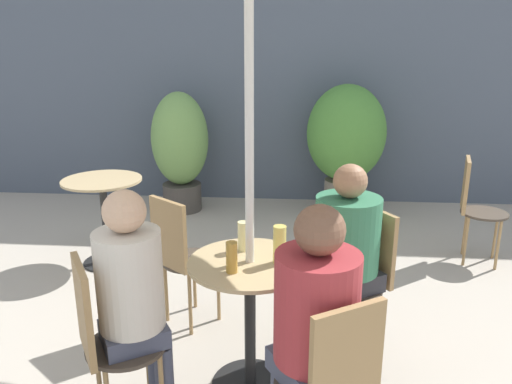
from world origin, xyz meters
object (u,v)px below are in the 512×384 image
cafe_table_far (104,205)px  beer_glass_0 (280,245)px  seated_person_0 (133,290)px  seated_person_1 (314,320)px  cafe_table_near (250,301)px  bistro_chair_0 (105,333)px  beer_glass_2 (232,257)px  bistro_chair_4 (180,251)px  seated_person_2 (344,248)px  bistro_chair_3 (474,201)px  potted_plant_0 (180,146)px  potted_plant_1 (346,139)px  bistro_chair_2 (363,269)px  beer_glass_1 (243,236)px  bistro_chair_1 (333,379)px

cafe_table_far → beer_glass_0: (1.50, -1.50, 0.32)m
seated_person_0 → seated_person_1: (0.82, -0.20, 0.00)m
cafe_table_near → seated_person_0: size_ratio=0.62×
bistro_chair_0 → beer_glass_2: bearing=-96.8°
bistro_chair_4 → seated_person_2: bearing=-156.2°
cafe_table_far → bistro_chair_3: bistro_chair_3 is taller
cafe_table_near → bistro_chair_0: (-0.63, -0.39, 0.02)m
beer_glass_0 → potted_plant_0: potted_plant_0 is taller
seated_person_1 → potted_plant_1: size_ratio=0.87×
seated_person_2 → potted_plant_0: bearing=178.9°
beer_glass_0 → beer_glass_2: bearing=-151.3°
cafe_table_far → bistro_chair_3: size_ratio=0.83×
seated_person_1 → beer_glass_2: 0.55m
bistro_chair_3 → bistro_chair_2: bearing=157.5°
potted_plant_0 → beer_glass_1: bearing=-70.7°
seated_person_0 → potted_plant_1: bearing=-52.5°
bistro_chair_4 → seated_person_2: (1.01, -0.26, 0.16)m
seated_person_0 → beer_glass_0: (0.66, 0.30, 0.12)m
cafe_table_far → beer_glass_1: bearing=-46.0°
seated_person_1 → potted_plant_1: potted_plant_1 is taller
beer_glass_1 → potted_plant_1: (0.81, 2.84, 0.01)m
bistro_chair_4 → beer_glass_0: 0.92m
seated_person_2 → seated_person_1: bearing=-44.9°
potted_plant_0 → bistro_chair_1: bearing=-68.4°
cafe_table_near → bistro_chair_4: size_ratio=0.83×
bistro_chair_4 → bistro_chair_3: bearing=-113.1°
cafe_table_near → bistro_chair_2: (0.63, 0.39, 0.02)m
seated_person_1 → potted_plant_1: 3.52m
potted_plant_0 → seated_person_1: bearing=-68.8°
bistro_chair_1 → bistro_chair_2: 1.05m
bistro_chair_1 → seated_person_1: size_ratio=0.73×
bistro_chair_3 → beer_glass_1: 2.44m
bistro_chair_0 → bistro_chair_4: bearing=-39.2°
bistro_chair_1 → cafe_table_far: bearing=-82.2°
bistro_chair_4 → seated_person_2: size_ratio=0.76×
seated_person_0 → beer_glass_1: size_ratio=7.55×
seated_person_0 → potted_plant_1: 3.53m
bistro_chair_2 → seated_person_1: (-0.32, -0.89, 0.19)m
bistro_chair_2 → seated_person_0: seated_person_0 is taller
beer_glass_0 → beer_glass_2: 0.26m
bistro_chair_4 → potted_plant_1: bearing=-79.4°
bistro_chair_4 → cafe_table_far: bearing=-9.4°
bistro_chair_1 → seated_person_0: size_ratio=0.74×
beer_glass_1 → seated_person_2: bearing=16.7°
bistro_chair_2 → seated_person_0: (-1.14, -0.70, 0.19)m
seated_person_2 → beer_glass_1: 0.59m
cafe_table_far → seated_person_1: 2.61m
bistro_chair_3 → potted_plant_0: bearing=82.7°
potted_plant_1 → cafe_table_near: bearing=-104.3°
cafe_table_far → beer_glass_0: beer_glass_0 is taller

